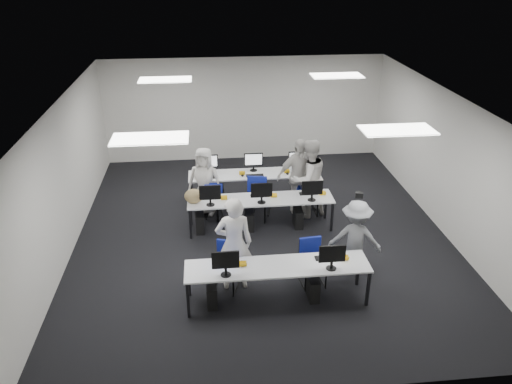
{
  "coord_description": "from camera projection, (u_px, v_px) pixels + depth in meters",
  "views": [
    {
      "loc": [
        -1.12,
        -9.51,
        5.61
      ],
      "look_at": [
        -0.12,
        -0.0,
        1.0
      ],
      "focal_mm": 35.0,
      "sensor_mm": 36.0,
      "label": 1
    }
  ],
  "objects": [
    {
      "name": "chair_5",
      "position": [
        214.0,
        204.0,
        11.68
      ],
      "size": [
        0.44,
        0.48,
        0.88
      ],
      "rotation": [
        0.0,
        0.0,
        0.03
      ],
      "color": "navy",
      "rests_on": "ground"
    },
    {
      "name": "equipment_front",
      "position": [
        266.0,
        285.0,
        8.73
      ],
      "size": [
        2.51,
        0.41,
        1.19
      ],
      "color": "#0C20A4",
      "rests_on": "desk_front"
    },
    {
      "name": "student_3",
      "position": [
        298.0,
        176.0,
        11.6
      ],
      "size": [
        1.14,
        0.68,
        1.82
      ],
      "primitive_type": "imported",
      "rotation": [
        0.0,
        0.0,
        0.24
      ],
      "color": "beige",
      "rests_on": "ground"
    },
    {
      "name": "chair_2",
      "position": [
        210.0,
        208.0,
        11.56
      ],
      "size": [
        0.4,
        0.44,
        0.81
      ],
      "rotation": [
        0.0,
        0.0,
        -0.01
      ],
      "color": "navy",
      "rests_on": "ground"
    },
    {
      "name": "handbag",
      "position": [
        194.0,
        196.0,
        10.68
      ],
      "size": [
        0.42,
        0.28,
        0.33
      ],
      "primitive_type": "ellipsoid",
      "rotation": [
        0.0,
        0.0,
        -0.08
      ],
      "color": "#A08D53",
      "rests_on": "desk_mid"
    },
    {
      "name": "room",
      "position": [
        262.0,
        170.0,
        10.42
      ],
      "size": [
        9.0,
        9.02,
        3.0
      ],
      "color": "black",
      "rests_on": "ground"
    },
    {
      "name": "chair_6",
      "position": [
        261.0,
        202.0,
        11.82
      ],
      "size": [
        0.5,
        0.53,
        0.83
      ],
      "rotation": [
        0.0,
        0.0,
        -0.24
      ],
      "color": "navy",
      "rests_on": "ground"
    },
    {
      "name": "chair_4",
      "position": [
        307.0,
        202.0,
        11.78
      ],
      "size": [
        0.43,
        0.47,
        0.88
      ],
      "rotation": [
        0.0,
        0.0,
        0.0
      ],
      "color": "navy",
      "rests_on": "ground"
    },
    {
      "name": "desk_mid",
      "position": [
        261.0,
        201.0,
        10.95
      ],
      "size": [
        3.2,
        0.7,
        0.73
      ],
      "color": "silver",
      "rests_on": "ground"
    },
    {
      "name": "student_0",
      "position": [
        234.0,
        244.0,
        8.9
      ],
      "size": [
        0.68,
        0.46,
        1.83
      ],
      "primitive_type": "imported",
      "rotation": [
        0.0,
        0.0,
        3.18
      ],
      "color": "beige",
      "rests_on": "ground"
    },
    {
      "name": "ceiling_panels",
      "position": [
        262.0,
        101.0,
        9.77
      ],
      "size": [
        5.2,
        4.6,
        0.02
      ],
      "color": "white",
      "rests_on": "room"
    },
    {
      "name": "equipment_back",
      "position": [
        262.0,
        187.0,
        12.38
      ],
      "size": [
        2.91,
        0.41,
        1.19
      ],
      "color": "white",
      "rests_on": "desk_back"
    },
    {
      "name": "photographer",
      "position": [
        355.0,
        238.0,
        9.36
      ],
      "size": [
        1.11,
        0.82,
        1.53
      ],
      "primitive_type": "imported",
      "rotation": [
        0.0,
        0.0,
        2.86
      ],
      "color": "gray",
      "rests_on": "ground"
    },
    {
      "name": "chair_0",
      "position": [
        226.0,
        274.0,
        9.14
      ],
      "size": [
        0.57,
        0.59,
        0.9
      ],
      "rotation": [
        0.0,
        0.0,
        -0.33
      ],
      "color": "navy",
      "rests_on": "ground"
    },
    {
      "name": "chair_1",
      "position": [
        312.0,
        270.0,
        9.27
      ],
      "size": [
        0.48,
        0.52,
        0.88
      ],
      "rotation": [
        0.0,
        0.0,
        0.12
      ],
      "color": "navy",
      "rests_on": "ground"
    },
    {
      "name": "chair_3",
      "position": [
        256.0,
        206.0,
        11.55
      ],
      "size": [
        0.56,
        0.59,
        0.97
      ],
      "rotation": [
        0.0,
        0.0,
        -0.19
      ],
      "color": "navy",
      "rests_on": "ground"
    },
    {
      "name": "equipment_mid",
      "position": [
        252.0,
        215.0,
        11.06
      ],
      "size": [
        2.91,
        0.41,
        1.19
      ],
      "color": "white",
      "rests_on": "desk_mid"
    },
    {
      "name": "desk_front",
      "position": [
        277.0,
        268.0,
        8.62
      ],
      "size": [
        3.2,
        0.7,
        0.73
      ],
      "color": "silver",
      "rests_on": "ground"
    },
    {
      "name": "student_2",
      "position": [
        205.0,
        181.0,
        11.58
      ],
      "size": [
        0.9,
        0.7,
        1.62
      ],
      "primitive_type": "imported",
      "rotation": [
        0.0,
        0.0,
        -0.26
      ],
      "color": "beige",
      "rests_on": "ground"
    },
    {
      "name": "student_1",
      "position": [
        308.0,
        178.0,
        11.41
      ],
      "size": [
        1.11,
        1.01,
        1.87
      ],
      "primitive_type": "imported",
      "rotation": [
        0.0,
        0.0,
        3.54
      ],
      "color": "beige",
      "rests_on": "ground"
    },
    {
      "name": "chair_7",
      "position": [
        306.0,
        198.0,
        12.03
      ],
      "size": [
        0.46,
        0.49,
        0.84
      ],
      "rotation": [
        0.0,
        0.0,
        0.11
      ],
      "color": "navy",
      "rests_on": "ground"
    },
    {
      "name": "desk_back",
      "position": [
        254.0,
        175.0,
        12.2
      ],
      "size": [
        3.2,
        0.7,
        0.73
      ],
      "color": "silver",
      "rests_on": "ground"
    },
    {
      "name": "dslr_camera",
      "position": [
        359.0,
        195.0,
        9.16
      ],
      "size": [
        0.18,
        0.21,
        0.1
      ],
      "primitive_type": "cube",
      "rotation": [
        0.0,
        0.0,
        2.86
      ],
      "color": "black",
      "rests_on": "photographer"
    }
  ]
}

